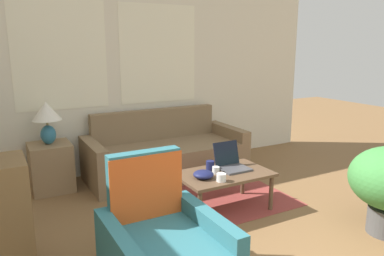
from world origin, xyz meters
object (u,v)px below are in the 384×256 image
at_px(table_lamp, 47,116).
at_px(snack_bowl, 203,174).
at_px(couch, 165,155).
at_px(cup_navy, 221,177).
at_px(cup_white, 210,165).
at_px(coffee_table, 224,177).
at_px(cup_yellow, 216,170).
at_px(laptop, 231,163).
at_px(armchair, 163,253).

relative_size(table_lamp, snack_bowl, 2.43).
bearing_deg(couch, table_lamp, 175.09).
relative_size(cup_navy, cup_white, 0.95).
bearing_deg(coffee_table, cup_yellow, 167.36).
relative_size(laptop, cup_yellow, 4.39).
height_order(laptop, cup_navy, laptop).
height_order(couch, cup_yellow, couch).
bearing_deg(cup_yellow, cup_navy, -109.26).
distance_m(cup_navy, snack_bowl, 0.19).
distance_m(laptop, cup_navy, 0.41).
height_order(table_lamp, cup_navy, table_lamp).
xyz_separation_m(coffee_table, cup_white, (-0.08, 0.14, 0.09)).
height_order(cup_navy, cup_white, cup_white).
distance_m(cup_navy, cup_yellow, 0.23).
relative_size(cup_yellow, snack_bowl, 0.36).
xyz_separation_m(couch, table_lamp, (-1.40, 0.12, 0.63)).
bearing_deg(couch, cup_white, -90.60).
bearing_deg(table_lamp, coffee_table, -44.08).
height_order(table_lamp, cup_yellow, table_lamp).
bearing_deg(cup_yellow, snack_bowl, -162.70).
xyz_separation_m(couch, snack_bowl, (-0.20, -1.34, 0.19)).
height_order(couch, cup_navy, couch).
relative_size(couch, armchair, 2.23).
bearing_deg(cup_white, table_lamp, 137.30).
bearing_deg(snack_bowl, coffee_table, 7.84).
height_order(laptop, cup_white, laptop).
xyz_separation_m(armchair, snack_bowl, (0.81, 0.82, 0.18)).
relative_size(table_lamp, cup_navy, 5.35).
distance_m(armchair, laptop, 1.55).
height_order(table_lamp, coffee_table, table_lamp).
xyz_separation_m(cup_navy, cup_white, (0.08, 0.33, 0.01)).
xyz_separation_m(laptop, cup_white, (-0.22, 0.06, -0.01)).
bearing_deg(cup_navy, snack_bowl, 123.32).
bearing_deg(cup_navy, coffee_table, 50.48).
height_order(coffee_table, laptop, laptop).
bearing_deg(snack_bowl, cup_navy, -56.68).
bearing_deg(couch, coffee_table, -87.05).
bearing_deg(coffee_table, table_lamp, 135.92).
height_order(cup_yellow, cup_white, cup_white).
relative_size(couch, cup_white, 21.13).
relative_size(armchair, snack_bowl, 4.54).
bearing_deg(coffee_table, cup_white, 119.43).
bearing_deg(cup_yellow, cup_white, 86.69).
relative_size(coffee_table, cup_white, 9.79).
bearing_deg(table_lamp, cup_white, -42.70).
distance_m(armchair, snack_bowl, 1.17).
relative_size(couch, cup_yellow, 27.92).
distance_m(table_lamp, coffee_table, 2.11).
bearing_deg(snack_bowl, cup_white, 43.49).
height_order(coffee_table, snack_bowl, snack_bowl).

